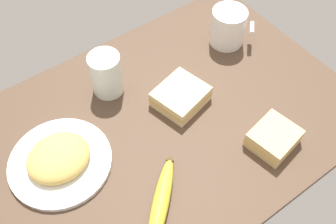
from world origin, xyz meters
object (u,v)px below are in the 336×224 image
at_px(sandwich_side, 274,138).
at_px(banana, 161,203).
at_px(sandwich_main, 181,96).
at_px(glass_of_milk, 107,76).
at_px(coffee_mug_black, 228,27).
at_px(plate_of_food, 59,159).

xyz_separation_m(sandwich_side, banana, (-0.30, 0.02, -0.01)).
bearing_deg(sandwich_main, glass_of_milk, 131.44).
bearing_deg(coffee_mug_black, sandwich_main, -156.93).
bearing_deg(sandwich_side, sandwich_main, 114.22).
distance_m(sandwich_main, sandwich_side, 0.24).
relative_size(sandwich_side, banana, 0.66).
xyz_separation_m(coffee_mug_black, sandwich_side, (-0.14, -0.32, -0.03)).
xyz_separation_m(plate_of_food, sandwich_main, (0.32, -0.02, 0.00)).
xyz_separation_m(sandwich_main, banana, (-0.20, -0.20, -0.01)).
height_order(plate_of_food, coffee_mug_black, coffee_mug_black).
xyz_separation_m(plate_of_food, glass_of_milk, (0.20, 0.12, 0.03)).
distance_m(plate_of_food, coffee_mug_black, 0.56).
xyz_separation_m(plate_of_food, banana, (0.12, -0.21, -0.00)).
distance_m(sandwich_main, glass_of_milk, 0.19).
relative_size(plate_of_food, banana, 1.31).
xyz_separation_m(sandwich_main, glass_of_milk, (-0.12, 0.14, 0.03)).
bearing_deg(banana, glass_of_milk, 77.76).
distance_m(coffee_mug_black, glass_of_milk, 0.36).
height_order(coffee_mug_black, sandwich_main, coffee_mug_black).
bearing_deg(sandwich_side, glass_of_milk, 121.72).
bearing_deg(coffee_mug_black, plate_of_food, -171.43).
bearing_deg(plate_of_food, sandwich_side, -29.42).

